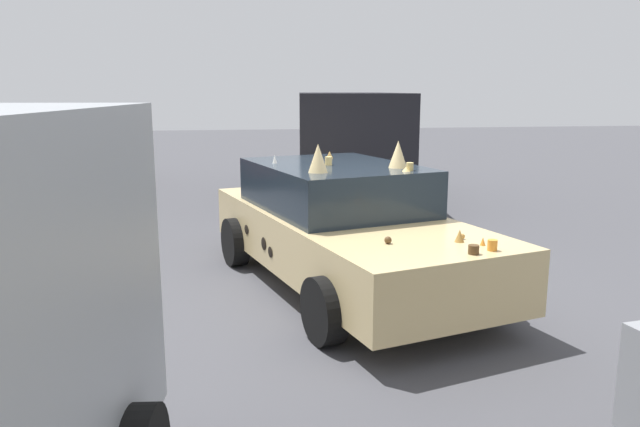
# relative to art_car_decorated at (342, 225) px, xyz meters

# --- Properties ---
(ground_plane) EXTENTS (60.00, 60.00, 0.00)m
(ground_plane) POSITION_rel_art_car_decorated_xyz_m (-0.07, -0.02, -0.73)
(ground_plane) COLOR #47474C
(art_car_decorated) EXTENTS (4.87, 2.93, 1.75)m
(art_car_decorated) POSITION_rel_art_car_decorated_xyz_m (0.00, 0.00, 0.00)
(art_car_decorated) COLOR #D8BC7F
(art_car_decorated) RESTS_ON ground
(parked_van_far_right) EXTENTS (5.45, 2.77, 2.25)m
(parked_van_far_right) POSITION_rel_art_car_decorated_xyz_m (5.68, -1.25, 0.53)
(parked_van_far_right) COLOR black
(parked_van_far_right) RESTS_ON ground
(parked_sedan_far_right) EXTENTS (4.67, 2.60, 1.44)m
(parked_sedan_far_right) POSITION_rel_art_car_decorated_xyz_m (8.29, 5.45, 0.00)
(parked_sedan_far_right) COLOR #5B1419
(parked_sedan_far_right) RESTS_ON ground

